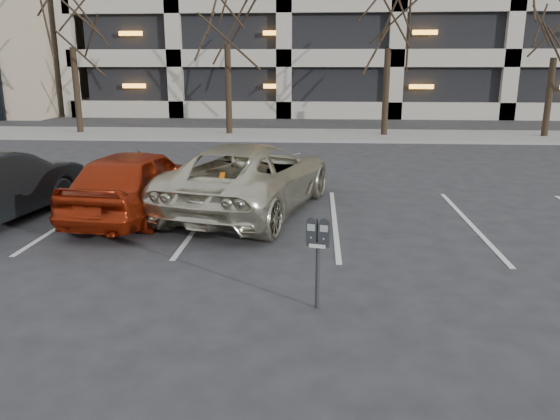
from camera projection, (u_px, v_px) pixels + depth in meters
The scene contains 7 objects.
ground at pixel (257, 257), 9.37m from camera, with size 140.00×140.00×0.00m, color #28282B.
sidewalk at pixel (295, 135), 24.76m from camera, with size 80.00×4.00×0.12m, color gray.
stall_lines at pixel (203, 218), 11.67m from camera, with size 16.90×5.20×0.00m.
tree_d at pixel (560, 5), 22.62m from camera, with size 3.37×3.37×7.66m.
parking_meter at pixel (318, 241), 7.17m from camera, with size 0.34×0.19×1.25m.
suv_silver at pixel (250, 177), 12.13m from camera, with size 3.82×5.96×1.53m.
car_red at pixel (137, 182), 11.71m from camera, with size 1.76×4.38×1.49m, color #9B260E.
Camera 1 is at (0.99, -8.79, 3.22)m, focal length 35.00 mm.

